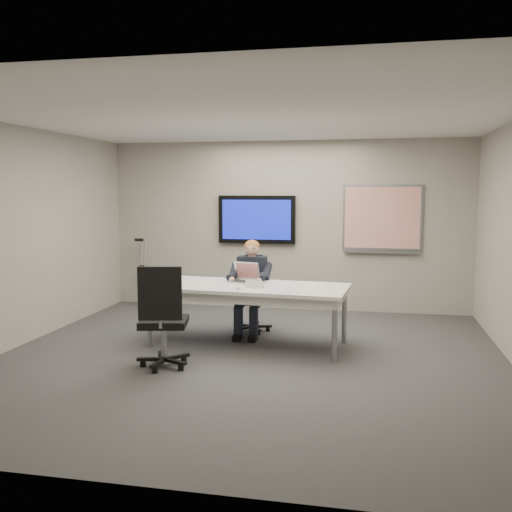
% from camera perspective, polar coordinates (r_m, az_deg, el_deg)
% --- Properties ---
extents(floor, '(6.00, 6.00, 0.02)m').
position_cam_1_polar(floor, '(6.84, -0.75, -10.27)').
color(floor, '#353538').
rests_on(floor, ground).
extents(ceiling, '(6.00, 6.00, 0.02)m').
position_cam_1_polar(ceiling, '(6.60, -0.79, 13.70)').
color(ceiling, white).
rests_on(ceiling, wall_back).
extents(wall_back, '(6.00, 0.02, 2.80)m').
position_cam_1_polar(wall_back, '(9.52, 3.09, 3.05)').
color(wall_back, '#9B978C').
rests_on(wall_back, ground).
extents(wall_front, '(6.00, 0.02, 2.80)m').
position_cam_1_polar(wall_front, '(3.72, -10.70, -2.48)').
color(wall_front, '#9B978C').
rests_on(wall_front, ground).
extents(wall_left, '(0.02, 6.00, 2.80)m').
position_cam_1_polar(wall_left, '(7.78, -22.90, 1.77)').
color(wall_left, '#9B978C').
rests_on(wall_left, ground).
extents(conference_table, '(2.60, 1.24, 0.78)m').
position_cam_1_polar(conference_table, '(7.29, -0.82, -3.63)').
color(conference_table, white).
rests_on(conference_table, ground).
extents(tv_display, '(1.30, 0.09, 0.80)m').
position_cam_1_polar(tv_display, '(9.54, 0.07, 3.67)').
color(tv_display, black).
rests_on(tv_display, wall_back).
extents(whiteboard, '(1.25, 0.08, 1.10)m').
position_cam_1_polar(whiteboard, '(9.38, 12.50, 3.65)').
color(whiteboard, gray).
rests_on(whiteboard, wall_back).
extents(office_chair_far, '(0.60, 0.60, 1.02)m').
position_cam_1_polar(office_chair_far, '(8.09, -0.35, -5.28)').
color(office_chair_far, black).
rests_on(office_chair_far, ground).
extents(office_chair_near, '(0.66, 0.66, 1.17)m').
position_cam_1_polar(office_chair_near, '(6.50, -9.23, -7.90)').
color(office_chair_near, black).
rests_on(office_chair_near, ground).
extents(seated_person, '(0.42, 0.72, 1.30)m').
position_cam_1_polar(seated_person, '(7.82, -0.64, -4.16)').
color(seated_person, '#1D2331').
rests_on(seated_person, office_chair_far).
extents(crutch, '(0.26, 0.58, 1.24)m').
position_cam_1_polar(crutch, '(10.08, -11.28, -1.45)').
color(crutch, '#A6A9AD').
rests_on(crutch, ground).
extents(laptop, '(0.42, 0.43, 0.26)m').
position_cam_1_polar(laptop, '(7.52, -1.05, -2.13)').
color(laptop, silver).
rests_on(laptop, conference_table).
extents(name_tent, '(0.24, 0.10, 0.09)m').
position_cam_1_polar(name_tent, '(7.08, -0.17, -2.83)').
color(name_tent, silver).
rests_on(name_tent, conference_table).
extents(pen, '(0.03, 0.14, 0.01)m').
position_cam_1_polar(pen, '(7.00, -1.77, -3.27)').
color(pen, black).
rests_on(pen, conference_table).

